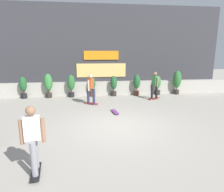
{
  "coord_description": "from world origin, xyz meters",
  "views": [
    {
      "loc": [
        -1.13,
        -7.23,
        2.87
      ],
      "look_at": [
        0.0,
        1.5,
        0.9
      ],
      "focal_mm": 31.75,
      "sensor_mm": 36.0,
      "label": 1
    }
  ],
  "objects_px": {
    "potted_plant_1": "(48,84)",
    "potted_plant_5": "(137,83)",
    "skateboard_near_camera": "(115,112)",
    "potted_plant_4": "(114,85)",
    "potted_plant_7": "(177,81)",
    "potted_plant_2": "(71,84)",
    "potted_plant_3": "(92,86)",
    "potted_plant_6": "(158,84)",
    "potted_plant_0": "(23,86)",
    "skater_foreground": "(155,84)",
    "skater_far_left": "(33,138)",
    "skater_by_wall_left": "(91,88)"
  },
  "relations": [
    {
      "from": "potted_plant_1",
      "to": "potted_plant_5",
      "type": "xyz_separation_m",
      "value": [
        5.73,
        -0.0,
        -0.1
      ]
    },
    {
      "from": "potted_plant_1",
      "to": "skateboard_near_camera",
      "type": "height_order",
      "value": "potted_plant_1"
    },
    {
      "from": "potted_plant_4",
      "to": "potted_plant_7",
      "type": "height_order",
      "value": "potted_plant_7"
    },
    {
      "from": "potted_plant_2",
      "to": "potted_plant_5",
      "type": "height_order",
      "value": "potted_plant_2"
    },
    {
      "from": "potted_plant_3",
      "to": "skateboard_near_camera",
      "type": "bearing_deg",
      "value": -75.98
    },
    {
      "from": "potted_plant_6",
      "to": "skateboard_near_camera",
      "type": "xyz_separation_m",
      "value": [
        -3.48,
        -3.78,
        -0.64
      ]
    },
    {
      "from": "potted_plant_2",
      "to": "potted_plant_7",
      "type": "distance_m",
      "value": 7.15
    },
    {
      "from": "potted_plant_5",
      "to": "potted_plant_0",
      "type": "bearing_deg",
      "value": 180.0
    },
    {
      "from": "potted_plant_2",
      "to": "skater_foreground",
      "type": "bearing_deg",
      "value": -14.41
    },
    {
      "from": "potted_plant_4",
      "to": "skateboard_near_camera",
      "type": "relative_size",
      "value": 1.63
    },
    {
      "from": "potted_plant_2",
      "to": "potted_plant_6",
      "type": "distance_m",
      "value": 5.79
    },
    {
      "from": "potted_plant_0",
      "to": "potted_plant_1",
      "type": "distance_m",
      "value": 1.53
    },
    {
      "from": "skater_far_left",
      "to": "skater_foreground",
      "type": "distance_m",
      "value": 8.85
    },
    {
      "from": "potted_plant_5",
      "to": "skateboard_near_camera",
      "type": "relative_size",
      "value": 1.71
    },
    {
      "from": "skater_by_wall_left",
      "to": "potted_plant_3",
      "type": "bearing_deg",
      "value": 85.9
    },
    {
      "from": "potted_plant_1",
      "to": "skateboard_near_camera",
      "type": "bearing_deg",
      "value": -45.44
    },
    {
      "from": "potted_plant_2",
      "to": "potted_plant_7",
      "type": "height_order",
      "value": "potted_plant_7"
    },
    {
      "from": "potted_plant_2",
      "to": "skater_by_wall_left",
      "type": "xyz_separation_m",
      "value": [
        1.21,
        -2.02,
        0.11
      ]
    },
    {
      "from": "potted_plant_1",
      "to": "potted_plant_5",
      "type": "height_order",
      "value": "potted_plant_1"
    },
    {
      "from": "potted_plant_4",
      "to": "skater_by_wall_left",
      "type": "bearing_deg",
      "value": -127.44
    },
    {
      "from": "potted_plant_4",
      "to": "potted_plant_5",
      "type": "height_order",
      "value": "potted_plant_5"
    },
    {
      "from": "potted_plant_5",
      "to": "skateboard_near_camera",
      "type": "bearing_deg",
      "value": -118.09
    },
    {
      "from": "potted_plant_4",
      "to": "potted_plant_7",
      "type": "distance_m",
      "value": 4.39
    },
    {
      "from": "potted_plant_4",
      "to": "skater_far_left",
      "type": "height_order",
      "value": "skater_far_left"
    },
    {
      "from": "potted_plant_0",
      "to": "potted_plant_3",
      "type": "distance_m",
      "value": 4.3
    },
    {
      "from": "skater_far_left",
      "to": "potted_plant_1",
      "type": "bearing_deg",
      "value": 97.84
    },
    {
      "from": "potted_plant_0",
      "to": "skater_foreground",
      "type": "xyz_separation_m",
      "value": [
        8.04,
        -1.31,
        0.16
      ]
    },
    {
      "from": "skater_by_wall_left",
      "to": "potted_plant_0",
      "type": "bearing_deg",
      "value": 154.04
    },
    {
      "from": "potted_plant_6",
      "to": "skater_by_wall_left",
      "type": "xyz_separation_m",
      "value": [
        -4.57,
        -2.02,
        0.24
      ]
    },
    {
      "from": "potted_plant_2",
      "to": "potted_plant_3",
      "type": "xyz_separation_m",
      "value": [
        1.36,
        0.0,
        -0.13
      ]
    },
    {
      "from": "potted_plant_2",
      "to": "skateboard_near_camera",
      "type": "bearing_deg",
      "value": -58.65
    },
    {
      "from": "potted_plant_5",
      "to": "skateboard_near_camera",
      "type": "xyz_separation_m",
      "value": [
        -2.02,
        -3.78,
        -0.74
      ]
    },
    {
      "from": "potted_plant_2",
      "to": "skater_foreground",
      "type": "relative_size",
      "value": 0.85
    },
    {
      "from": "potted_plant_0",
      "to": "potted_plant_1",
      "type": "relative_size",
      "value": 0.9
    },
    {
      "from": "potted_plant_4",
      "to": "skater_foreground",
      "type": "distance_m",
      "value": 2.68
    },
    {
      "from": "potted_plant_3",
      "to": "skater_far_left",
      "type": "bearing_deg",
      "value": -101.01
    },
    {
      "from": "potted_plant_0",
      "to": "skater_foreground",
      "type": "bearing_deg",
      "value": -9.25
    },
    {
      "from": "potted_plant_4",
      "to": "potted_plant_6",
      "type": "bearing_deg",
      "value": 0.0
    },
    {
      "from": "potted_plant_5",
      "to": "skater_foreground",
      "type": "relative_size",
      "value": 0.83
    },
    {
      "from": "potted_plant_0",
      "to": "potted_plant_6",
      "type": "relative_size",
      "value": 1.07
    },
    {
      "from": "potted_plant_5",
      "to": "potted_plant_6",
      "type": "xyz_separation_m",
      "value": [
        1.47,
        0.0,
        -0.1
      ]
    },
    {
      "from": "skater_foreground",
      "to": "skateboard_near_camera",
      "type": "relative_size",
      "value": 2.07
    },
    {
      "from": "skater_by_wall_left",
      "to": "skater_foreground",
      "type": "height_order",
      "value": "same"
    },
    {
      "from": "potted_plant_2",
      "to": "skater_foreground",
      "type": "distance_m",
      "value": 5.26
    },
    {
      "from": "potted_plant_0",
      "to": "potted_plant_1",
      "type": "bearing_deg",
      "value": 0.0
    },
    {
      "from": "potted_plant_3",
      "to": "skateboard_near_camera",
      "type": "height_order",
      "value": "potted_plant_3"
    },
    {
      "from": "potted_plant_2",
      "to": "skater_far_left",
      "type": "xyz_separation_m",
      "value": [
        -0.27,
        -8.35,
        0.11
      ]
    },
    {
      "from": "potted_plant_3",
      "to": "potted_plant_2",
      "type": "bearing_deg",
      "value": 180.0
    },
    {
      "from": "potted_plant_7",
      "to": "skater_by_wall_left",
      "type": "bearing_deg",
      "value": -161.17
    },
    {
      "from": "potted_plant_0",
      "to": "potted_plant_2",
      "type": "bearing_deg",
      "value": 0.0
    }
  ]
}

